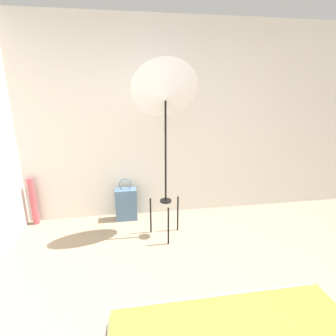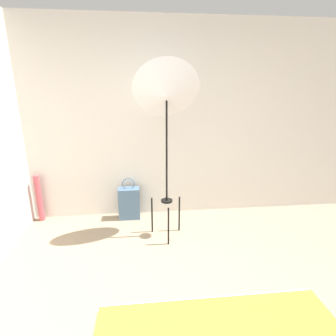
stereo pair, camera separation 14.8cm
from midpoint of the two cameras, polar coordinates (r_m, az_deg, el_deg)
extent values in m
cube|color=silver|center=(3.55, -3.41, 9.85)|extent=(8.00, 0.05, 2.60)
cube|color=#84B72D|center=(1.78, 11.61, -31.46)|extent=(1.40, 0.49, 0.04)
cylinder|color=black|center=(3.05, -1.40, -12.60)|extent=(0.02, 0.02, 0.46)
cylinder|color=black|center=(3.30, -5.10, -10.29)|extent=(0.02, 0.02, 0.46)
cylinder|color=black|center=(3.33, 0.85, -9.90)|extent=(0.02, 0.02, 0.46)
cylinder|color=black|center=(3.13, -1.92, -7.16)|extent=(0.14, 0.14, 0.02)
cylinder|color=black|center=(2.93, -2.04, 3.90)|extent=(0.02, 0.02, 1.23)
cone|color=silver|center=(2.85, -2.18, 16.03)|extent=(0.72, 0.52, 0.69)
cube|color=slate|center=(3.67, -10.22, -7.77)|extent=(0.29, 0.16, 0.44)
torus|color=slate|center=(3.56, -10.46, -3.61)|extent=(0.17, 0.01, 0.17)
cylinder|color=#BC4C56|center=(3.91, -28.27, -6.43)|extent=(0.08, 0.08, 0.64)
camera|label=1|loc=(0.07, -91.54, -0.47)|focal=28.00mm
camera|label=2|loc=(0.07, 88.46, 0.47)|focal=28.00mm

